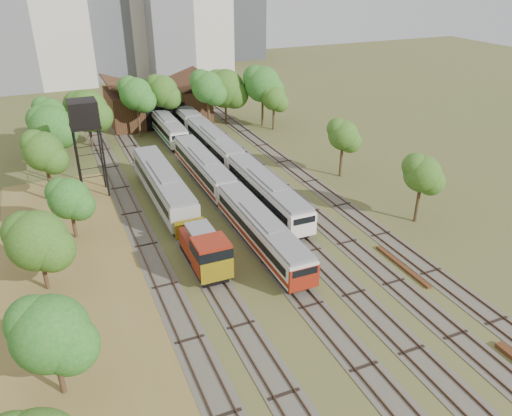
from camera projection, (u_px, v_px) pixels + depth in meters
name	position (u px, v px, depth m)	size (l,w,h in m)	color
ground	(355.00, 323.00, 37.69)	(240.00, 240.00, 0.00)	#475123
dry_grass_patch	(95.00, 322.00, 37.83)	(14.00, 60.00, 0.04)	brown
tracks	(230.00, 196.00, 57.95)	(24.60, 80.00, 0.19)	#4C473D
railcar_red_set	(229.00, 195.00, 53.95)	(2.71, 34.57, 3.35)	black
railcar_green_set	(214.00, 144.00, 68.71)	(2.82, 52.08, 3.48)	black
railcar_rear	(166.00, 126.00, 76.31)	(2.70, 16.08, 3.33)	black
shunter_locomotive	(206.00, 252.00, 43.36)	(2.92, 8.10, 3.83)	black
old_grey_coach	(163.00, 186.00, 55.52)	(3.06, 18.00, 3.79)	black
water_tower	(84.00, 116.00, 54.40)	(3.20, 3.20, 11.05)	black
rail_pile_far	(402.00, 266.00, 44.53)	(0.45, 7.17, 0.23)	#552F18
maintenance_shed	(158.00, 104.00, 83.61)	(16.45, 11.55, 7.58)	#331F12
tree_band_left	(48.00, 195.00, 46.64)	(8.81, 61.54, 8.15)	#382616
tree_band_far	(176.00, 94.00, 76.18)	(37.04, 9.45, 9.67)	#382616
tree_band_right	(334.00, 130.00, 63.30)	(4.39, 38.28, 7.26)	#382616
tower_far_right	(237.00, 4.00, 133.80)	(12.00, 12.00, 28.00)	#3A3D42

